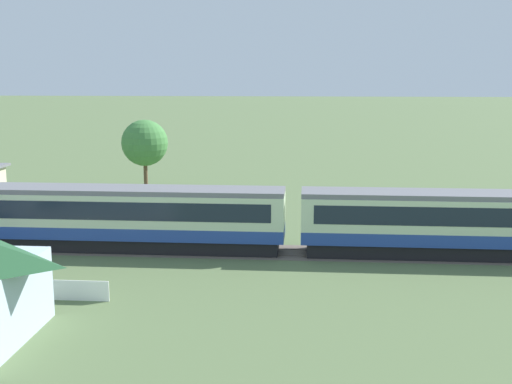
% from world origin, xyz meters
% --- Properties ---
extents(passenger_train, '(100.52, 3.10, 4.07)m').
position_xyz_m(passenger_train, '(-27.69, 0.32, 2.26)').
color(passenger_train, '#234293').
rests_on(passenger_train, ground_plane).
extents(railway_track, '(139.98, 3.60, 0.04)m').
position_xyz_m(railway_track, '(-27.08, 0.32, 0.01)').
color(railway_track, '#665B51').
rests_on(railway_track, ground_plane).
extents(yard_tree_2, '(4.48, 4.48, 6.93)m').
position_xyz_m(yard_tree_2, '(-32.71, 21.53, 4.67)').
color(yard_tree_2, brown).
rests_on(yard_tree_2, ground_plane).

